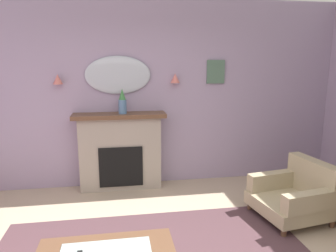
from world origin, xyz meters
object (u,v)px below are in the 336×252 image
Objects in this scene: wall_mirror at (118,75)px; framed_picture at (216,72)px; fireplace at (120,152)px; mantel_vase_left at (122,102)px; armchair_by_coffee_table at (297,194)px; wall_sconce_right at (175,78)px; wall_sconce_left at (58,79)px.

wall_mirror reaches higher than framed_picture.
fireplace is 3.72× the size of mantel_vase_left.
fireplace is at bearing -90.00° from wall_mirror.
armchair_by_coffee_table is at bearing -31.18° from fireplace.
wall_sconce_right is (0.85, 0.09, 1.09)m from fireplace.
wall_sconce_right is at bearing 0.00° from wall_sconce_left.
armchair_by_coffee_table is (2.13, -1.29, -0.27)m from fireplace.
framed_picture is at bearing 5.77° from fireplace.
wall_mirror is at bearing 176.63° from wall_sconce_right.
armchair_by_coffee_table is (2.08, -1.26, -1.02)m from mantel_vase_left.
framed_picture is (2.35, 0.06, 0.09)m from wall_sconce_left.
framed_picture is 0.38× the size of armchair_by_coffee_table.
armchair_by_coffee_table is at bearing -24.85° from wall_sconce_left.
armchair_by_coffee_table is at bearing -66.41° from framed_picture.
framed_picture is (0.65, 0.06, 0.09)m from wall_sconce_right.
wall_sconce_left is 2.35m from framed_picture.
wall_sconce_left is at bearing 173.84° from fireplace.
armchair_by_coffee_table is (1.28, -1.38, -1.35)m from wall_sconce_right.
fireplace is at bearing -174.23° from framed_picture.
mantel_vase_left is at bearing -171.47° from wall_sconce_right.
fireplace reaches higher than armchair_by_coffee_table.
fireplace is 1.38m from wall_sconce_left.
framed_picture reaches higher than wall_sconce_right.
framed_picture reaches higher than wall_sconce_left.
wall_sconce_right is 0.15× the size of armchair_by_coffee_table.
fireplace is 9.71× the size of wall_sconce_left.
wall_mirror is at bearing 90.00° from fireplace.
wall_mirror is 2.92m from armchair_by_coffee_table.
fireplace is 0.76m from mantel_vase_left.
wall_sconce_left reaches higher than fireplace.
fireplace is 1.42× the size of wall_mirror.
wall_sconce_right is 2.32m from armchair_by_coffee_table.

